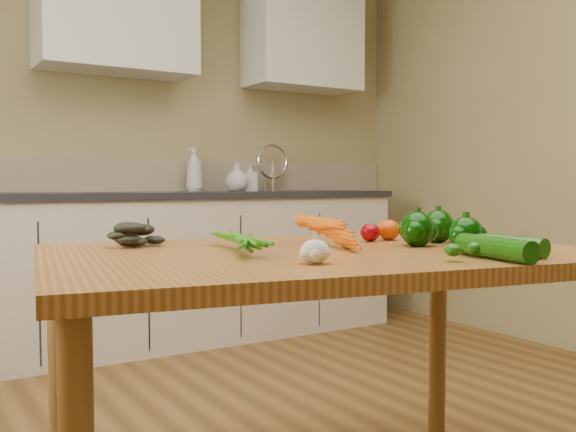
{
  "coord_description": "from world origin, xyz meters",
  "views": [
    {
      "loc": [
        -1.26,
        -1.41,
        0.96
      ],
      "look_at": [
        -0.22,
        0.25,
        0.85
      ],
      "focal_mm": 40.0,
      "sensor_mm": 36.0,
      "label": 1
    }
  ],
  "objects_px": {
    "soap_bottle_a": "(194,169)",
    "tomato_a": "(370,232)",
    "pepper_a": "(417,229)",
    "pepper_c": "(466,234)",
    "table": "(321,282)",
    "pepper_b": "(438,226)",
    "zucchini_a": "(504,245)",
    "tomato_c": "(419,231)",
    "leafy_greens": "(134,229)",
    "garlic_bulb": "(315,252)",
    "soap_bottle_b": "(250,177)",
    "soap_bottle_c": "(237,177)",
    "tomato_b": "(389,230)",
    "zucchini_b": "(495,248)",
    "carrot_bunch": "(304,236)"
  },
  "relations": [
    {
      "from": "soap_bottle_a",
      "to": "tomato_a",
      "type": "bearing_deg",
      "value": 50.51
    },
    {
      "from": "pepper_a",
      "to": "pepper_c",
      "type": "bearing_deg",
      "value": -81.76
    },
    {
      "from": "table",
      "to": "pepper_b",
      "type": "bearing_deg",
      "value": 10.29
    },
    {
      "from": "pepper_c",
      "to": "zucchini_a",
      "type": "relative_size",
      "value": 0.4
    },
    {
      "from": "pepper_c",
      "to": "tomato_c",
      "type": "bearing_deg",
      "value": 68.3
    },
    {
      "from": "leafy_greens",
      "to": "pepper_b",
      "type": "bearing_deg",
      "value": -22.82
    },
    {
      "from": "zucchini_a",
      "to": "garlic_bulb",
      "type": "bearing_deg",
      "value": 167.85
    },
    {
      "from": "soap_bottle_b",
      "to": "soap_bottle_c",
      "type": "xyz_separation_m",
      "value": [
        -0.12,
        -0.04,
        0.0
      ]
    },
    {
      "from": "soap_bottle_a",
      "to": "leafy_greens",
      "type": "height_order",
      "value": "soap_bottle_a"
    },
    {
      "from": "tomato_b",
      "to": "pepper_b",
      "type": "bearing_deg",
      "value": -59.6
    },
    {
      "from": "soap_bottle_b",
      "to": "pepper_a",
      "type": "xyz_separation_m",
      "value": [
        -0.75,
        -2.36,
        -0.17
      ]
    },
    {
      "from": "soap_bottle_a",
      "to": "tomato_c",
      "type": "bearing_deg",
      "value": 54.77
    },
    {
      "from": "pepper_c",
      "to": "zucchini_b",
      "type": "height_order",
      "value": "pepper_c"
    },
    {
      "from": "soap_bottle_b",
      "to": "zucchini_b",
      "type": "relative_size",
      "value": 0.76
    },
    {
      "from": "soap_bottle_c",
      "to": "zucchini_a",
      "type": "relative_size",
      "value": 0.82
    },
    {
      "from": "zucchini_b",
      "to": "tomato_b",
      "type": "bearing_deg",
      "value": 76.58
    },
    {
      "from": "garlic_bulb",
      "to": "pepper_a",
      "type": "xyz_separation_m",
      "value": [
        0.47,
        0.17,
        0.02
      ]
    },
    {
      "from": "soap_bottle_b",
      "to": "zucchini_a",
      "type": "height_order",
      "value": "soap_bottle_b"
    },
    {
      "from": "pepper_b",
      "to": "zucchini_a",
      "type": "xyz_separation_m",
      "value": [
        -0.11,
        -0.34,
        -0.02
      ]
    },
    {
      "from": "pepper_b",
      "to": "zucchini_a",
      "type": "relative_size",
      "value": 0.43
    },
    {
      "from": "table",
      "to": "soap_bottle_b",
      "type": "relative_size",
      "value": 8.79
    },
    {
      "from": "soap_bottle_a",
      "to": "tomato_b",
      "type": "height_order",
      "value": "soap_bottle_a"
    },
    {
      "from": "soap_bottle_b",
      "to": "zucchini_a",
      "type": "bearing_deg",
      "value": -175.01
    },
    {
      "from": "pepper_b",
      "to": "tomato_b",
      "type": "distance_m",
      "value": 0.16
    },
    {
      "from": "pepper_c",
      "to": "soap_bottle_c",
      "type": "bearing_deg",
      "value": 76.31
    },
    {
      "from": "table",
      "to": "zucchini_a",
      "type": "height_order",
      "value": "zucchini_a"
    },
    {
      "from": "leafy_greens",
      "to": "pepper_a",
      "type": "distance_m",
      "value": 0.81
    },
    {
      "from": "carrot_bunch",
      "to": "tomato_c",
      "type": "height_order",
      "value": "carrot_bunch"
    },
    {
      "from": "soap_bottle_c",
      "to": "pepper_c",
      "type": "distance_m",
      "value": 2.55
    },
    {
      "from": "tomato_b",
      "to": "zucchini_a",
      "type": "distance_m",
      "value": 0.47
    },
    {
      "from": "leafy_greens",
      "to": "tomato_a",
      "type": "xyz_separation_m",
      "value": [
        0.68,
        -0.22,
        -0.02
      ]
    },
    {
      "from": "zucchini_b",
      "to": "soap_bottle_b",
      "type": "bearing_deg",
      "value": 73.16
    },
    {
      "from": "garlic_bulb",
      "to": "tomato_b",
      "type": "bearing_deg",
      "value": 34.22
    },
    {
      "from": "garlic_bulb",
      "to": "zucchini_a",
      "type": "relative_size",
      "value": 0.28
    },
    {
      "from": "table",
      "to": "soap_bottle_c",
      "type": "xyz_separation_m",
      "value": [
        0.92,
        2.26,
        0.31
      ]
    },
    {
      "from": "pepper_a",
      "to": "tomato_a",
      "type": "distance_m",
      "value": 0.19
    },
    {
      "from": "leafy_greens",
      "to": "tomato_c",
      "type": "relative_size",
      "value": 3.16
    },
    {
      "from": "soap_bottle_a",
      "to": "pepper_a",
      "type": "height_order",
      "value": "soap_bottle_a"
    },
    {
      "from": "soap_bottle_a",
      "to": "pepper_c",
      "type": "distance_m",
      "value": 2.62
    },
    {
      "from": "table",
      "to": "zucchini_b",
      "type": "bearing_deg",
      "value": -48.93
    },
    {
      "from": "pepper_c",
      "to": "tomato_a",
      "type": "bearing_deg",
      "value": 97.44
    },
    {
      "from": "soap_bottle_a",
      "to": "garlic_bulb",
      "type": "relative_size",
      "value": 4.26
    },
    {
      "from": "pepper_a",
      "to": "tomato_b",
      "type": "distance_m",
      "value": 0.2
    },
    {
      "from": "pepper_a",
      "to": "tomato_a",
      "type": "relative_size",
      "value": 1.61
    },
    {
      "from": "tomato_a",
      "to": "soap_bottle_c",
      "type": "bearing_deg",
      "value": 73.07
    },
    {
      "from": "soap_bottle_a",
      "to": "carrot_bunch",
      "type": "xyz_separation_m",
      "value": [
        -0.69,
        -2.31,
        -0.23
      ]
    },
    {
      "from": "pepper_b",
      "to": "zucchini_b",
      "type": "distance_m",
      "value": 0.44
    },
    {
      "from": "table",
      "to": "tomato_b",
      "type": "bearing_deg",
      "value": 31.04
    },
    {
      "from": "garlic_bulb",
      "to": "tomato_c",
      "type": "relative_size",
      "value": 1.0
    },
    {
      "from": "soap_bottle_b",
      "to": "tomato_c",
      "type": "height_order",
      "value": "soap_bottle_b"
    }
  ]
}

